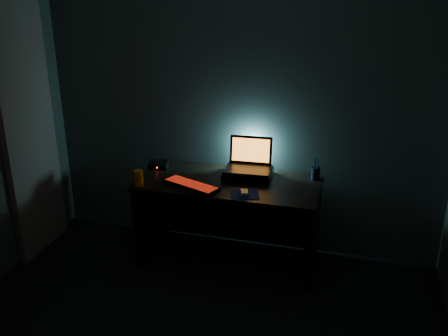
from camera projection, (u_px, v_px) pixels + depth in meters
name	position (u px, v px, depth m)	size (l,w,h in m)	color
room	(146.00, 210.00, 2.48)	(3.50, 4.00, 2.50)	black
desk	(231.00, 207.00, 4.25)	(1.50, 0.70, 0.75)	black
curtain	(28.00, 126.00, 4.21)	(0.06, 0.65, 2.30)	#B3AC8F
riser	(248.00, 174.00, 4.19)	(0.40, 0.30, 0.06)	black
laptop	(249.00, 162.00, 4.20)	(0.39, 0.30, 0.26)	black
keyboard	(191.00, 185.00, 4.00)	(0.50, 0.32, 0.03)	black
mousepad	(244.00, 194.00, 3.86)	(0.22, 0.20, 0.00)	navy
mouse	(244.00, 193.00, 3.86)	(0.05, 0.09, 0.03)	#949399
pen_cup	(316.00, 173.00, 4.14)	(0.07, 0.07, 0.10)	black
juice_glass	(139.00, 178.00, 4.01)	(0.08, 0.08, 0.13)	orange
router	(158.00, 165.00, 4.39)	(0.18, 0.16, 0.05)	black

